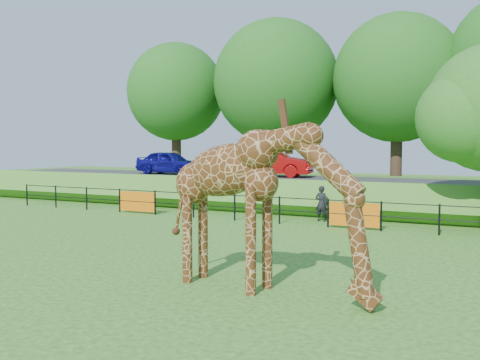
{
  "coord_description": "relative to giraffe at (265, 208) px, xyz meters",
  "views": [
    {
      "loc": [
        7.98,
        -11.61,
        3.23
      ],
      "look_at": [
        0.17,
        4.12,
        2.0
      ],
      "focal_mm": 40.0,
      "sensor_mm": 36.0,
      "label": 1
    }
  ],
  "objects": [
    {
      "name": "ground",
      "position": [
        -3.43,
        1.22,
        -1.83
      ],
      "size": [
        90.0,
        90.0,
        0.0
      ],
      "primitive_type": "plane",
      "color": "#235E17",
      "rests_on": "ground"
    },
    {
      "name": "giraffe",
      "position": [
        0.0,
        0.0,
        0.0
      ],
      "size": [
        5.21,
        1.65,
        3.66
      ],
      "primitive_type": null,
      "rotation": [
        0.0,
        0.0,
        -0.14
      ],
      "color": "#532A11",
      "rests_on": "ground"
    },
    {
      "name": "perimeter_fence",
      "position": [
        -3.43,
        9.22,
        -1.28
      ],
      "size": [
        28.07,
        0.1,
        1.1
      ],
      "primitive_type": null,
      "color": "black",
      "rests_on": "ground"
    },
    {
      "name": "embankment",
      "position": [
        -3.43,
        16.72,
        -1.18
      ],
      "size": [
        40.0,
        9.0,
        1.3
      ],
      "primitive_type": "cube",
      "color": "#235E17",
      "rests_on": "ground"
    },
    {
      "name": "road",
      "position": [
        -3.43,
        15.22,
        -0.47
      ],
      "size": [
        40.0,
        5.0,
        0.12
      ],
      "primitive_type": "cube",
      "color": "#2F2F32",
      "rests_on": "embankment"
    },
    {
      "name": "car_blue",
      "position": [
        -12.8,
        15.39,
        0.26
      ],
      "size": [
        3.96,
        1.6,
        1.35
      ],
      "primitive_type": "imported",
      "rotation": [
        0.0,
        0.0,
        1.57
      ],
      "color": "#171299",
      "rests_on": "road"
    },
    {
      "name": "car_red",
      "position": [
        -6.63,
        15.76,
        0.32
      ],
      "size": [
        4.61,
        2.19,
        1.46
      ],
      "primitive_type": "imported",
      "rotation": [
        0.0,
        0.0,
        1.72
      ],
      "color": "#B10D0C",
      "rests_on": "road"
    },
    {
      "name": "visitor",
      "position": [
        -2.15,
        10.66,
        -1.1
      ],
      "size": [
        0.56,
        0.4,
        1.47
      ],
      "primitive_type": "imported",
      "rotation": [
        0.0,
        0.0,
        3.06
      ],
      "color": "black",
      "rests_on": "ground"
    },
    {
      "name": "bg_tree_line",
      "position": [
        -1.54,
        23.22,
        5.36
      ],
      "size": [
        37.3,
        8.8,
        11.82
      ],
      "color": "#352317",
      "rests_on": "ground"
    }
  ]
}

